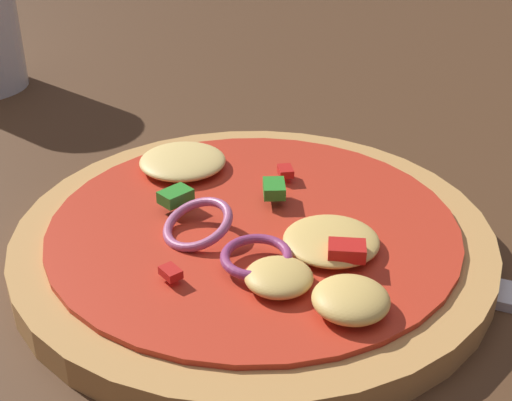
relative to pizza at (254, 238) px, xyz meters
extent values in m
cube|color=#4C301C|center=(0.01, 0.04, -0.03)|extent=(1.24, 1.03, 0.04)
cylinder|color=tan|center=(0.00, 0.00, 0.00)|extent=(0.24, 0.24, 0.02)
cylinder|color=red|center=(0.00, 0.00, 0.01)|extent=(0.21, 0.21, 0.00)
ellipsoid|color=#EFCC72|center=(-0.05, 0.06, 0.01)|extent=(0.05, 0.05, 0.01)
ellipsoid|color=#E5BC60|center=(0.04, -0.02, 0.01)|extent=(0.05, 0.05, 0.01)
ellipsoid|color=#E5BC60|center=(0.05, -0.07, 0.01)|extent=(0.03, 0.03, 0.01)
ellipsoid|color=#E5BC60|center=(0.02, -0.05, 0.01)|extent=(0.03, 0.03, 0.01)
torus|color=#93386B|center=(0.00, -0.04, 0.01)|extent=(0.05, 0.05, 0.01)
torus|color=#B25984|center=(-0.03, -0.01, 0.01)|extent=(0.05, 0.05, 0.02)
cube|color=red|center=(0.04, -0.03, 0.02)|extent=(0.02, 0.01, 0.01)
cube|color=#2D8C28|center=(-0.04, 0.01, 0.02)|extent=(0.02, 0.02, 0.01)
cube|color=red|center=(0.02, 0.05, 0.01)|extent=(0.01, 0.01, 0.00)
cube|color=#2D8C28|center=(0.01, 0.02, 0.02)|extent=(0.01, 0.02, 0.01)
cube|color=red|center=(-0.03, -0.05, 0.01)|extent=(0.01, 0.01, 0.00)
cube|color=silver|center=(0.12, -0.03, -0.01)|extent=(0.02, 0.02, 0.01)
cube|color=silver|center=(0.10, -0.01, -0.01)|extent=(0.03, 0.01, 0.00)
cube|color=silver|center=(0.09, -0.02, -0.01)|extent=(0.03, 0.01, 0.00)
cube|color=silver|center=(0.09, -0.02, -0.01)|extent=(0.03, 0.01, 0.00)
cube|color=silver|center=(0.09, -0.03, -0.01)|extent=(0.03, 0.01, 0.00)
camera|label=1|loc=(0.02, -0.31, 0.20)|focal=50.31mm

